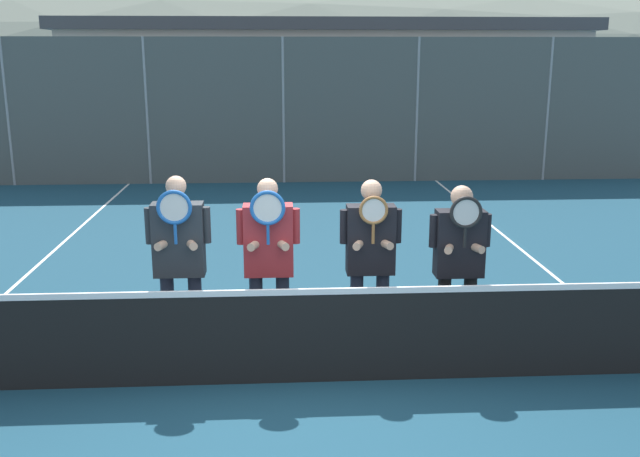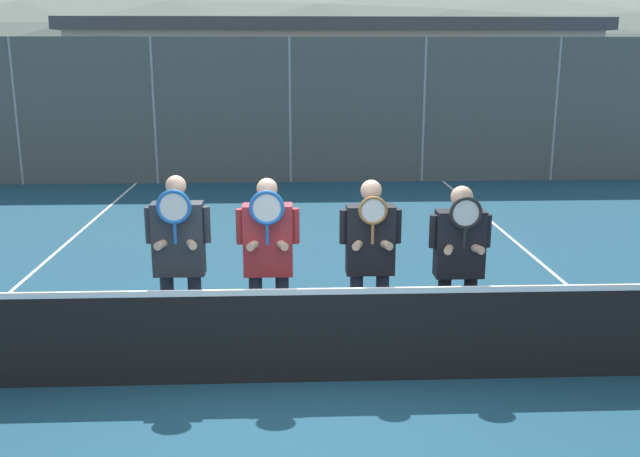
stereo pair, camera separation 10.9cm
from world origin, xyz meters
name	(u,v)px [view 2 (the right image)]	position (x,y,z in m)	size (l,w,h in m)	color
ground_plane	(294,382)	(0.00, 0.00, 0.00)	(120.00, 120.00, 0.00)	navy
hill_distant	(289,84)	(0.00, 62.28, 0.00)	(114.01, 63.34, 22.17)	gray
clubhouse_building	(332,82)	(1.42, 17.84, 2.00)	(16.35, 5.50, 3.95)	beige
fence_back	(290,111)	(0.00, 10.41, 1.65)	(18.57, 0.06, 3.30)	gray
tennis_net	(294,335)	(0.00, 0.00, 0.47)	(9.66, 0.09, 1.01)	gray
court_line_left_sideline	(19,284)	(-3.59, 3.00, 0.00)	(0.05, 16.00, 0.01)	white
court_line_right_sideline	(558,277)	(3.59, 3.00, 0.00)	(0.05, 16.00, 0.01)	white
player_leftmost	(179,254)	(-1.09, 0.53, 1.09)	(0.62, 0.34, 1.85)	#232838
player_center_left	(268,254)	(-0.24, 0.55, 1.07)	(0.61, 0.34, 1.82)	#232838
player_center_right	(370,254)	(0.75, 0.59, 1.05)	(0.60, 0.34, 1.78)	#232838
player_rightmost	(459,256)	(1.62, 0.54, 1.03)	(0.60, 0.34, 1.73)	black
car_far_left	(115,131)	(-4.74, 13.51, 0.89)	(4.39, 1.91, 1.73)	slate
car_left_of_center	(309,131)	(0.51, 13.09, 0.91)	(4.79, 2.02, 1.79)	navy
car_center	(492,131)	(5.56, 13.44, 0.85)	(4.00, 2.07, 1.65)	#B2B7BC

